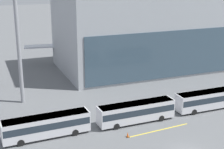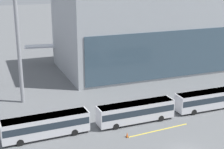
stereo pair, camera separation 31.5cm
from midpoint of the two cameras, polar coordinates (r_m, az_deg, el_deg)
The scene contains 7 objects.
airliner_at_gate_far at distance 93.33m, azimuth -2.22°, elevation 5.79°, with size 39.73×41.95×14.97m.
shuttle_bus_0 at distance 51.69m, azimuth -11.03°, elevation -8.24°, with size 12.96×3.06×3.35m.
shuttle_bus_1 at distance 55.62m, azimuth 3.90°, elevation -6.08°, with size 12.91×2.82×3.35m.
shuttle_bus_2 at distance 63.07m, azimuth 15.80°, elevation -3.87°, with size 12.88×2.69×3.35m.
floodlight_mast at distance 62.58m, azimuth -15.86°, elevation 10.19°, with size 2.50×2.50×28.54m.
lane_stripe_0 at distance 54.05m, azimuth 7.52°, elevation -9.20°, with size 10.99×0.25×0.01m, color yellow.
traffic_cone_0 at distance 51.48m, azimuth 2.45°, elevation -9.96°, with size 0.47×0.47×0.82m.
Camera 1 is at (-24.70, -34.43, 23.70)m, focal length 55.00 mm.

